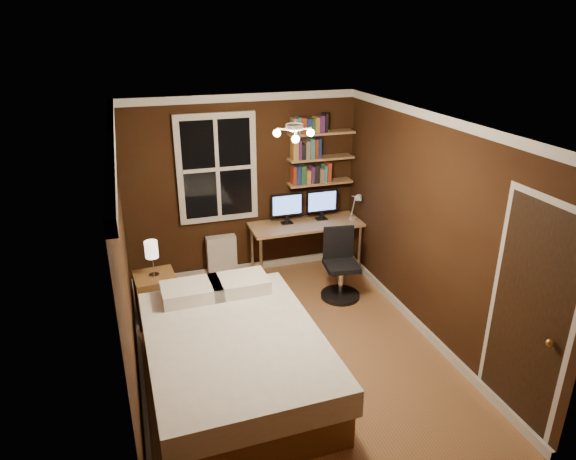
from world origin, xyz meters
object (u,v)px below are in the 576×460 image
object	(u,v)px
nightstand	(157,297)
monitor_left	(287,209)
desk	(306,227)
desk_lamp	(356,206)
bed	(234,358)
office_chair	(340,272)
radiator	(222,257)
bedside_lamp	(152,259)
monitor_right	(322,205)

from	to	relation	value
nightstand	monitor_left	world-z (taller)	monitor_left
nightstand	desk	size ratio (longest dim) A/B	0.37
nightstand	desk_lamp	distance (m)	2.94
bed	office_chair	size ratio (longest dim) A/B	2.45
nightstand	radiator	world-z (taller)	radiator
bed	desk_lamp	world-z (taller)	desk_lamp
nightstand	bedside_lamp	distance (m)	0.51
bedside_lamp	desk	world-z (taller)	bedside_lamp
bedside_lamp	radiator	distance (m)	1.38
bed	monitor_left	world-z (taller)	monitor_left
bedside_lamp	monitor_left	size ratio (longest dim) A/B	0.96
desk_lamp	monitor_right	bearing A→B (deg)	154.24
bedside_lamp	radiator	bearing A→B (deg)	41.89
bedside_lamp	bed	bearing A→B (deg)	-67.51
radiator	monitor_right	world-z (taller)	monitor_right
bed	monitor_left	xyz separation A→B (m)	(1.25, 2.24, 0.64)
radiator	office_chair	xyz separation A→B (m)	(1.36, -1.01, 0.04)
bed	monitor_right	distance (m)	2.92
bed	monitor_right	bearing A→B (deg)	50.50
monitor_right	nightstand	bearing A→B (deg)	-162.91
office_chair	monitor_right	bearing A→B (deg)	93.26
monitor_left	office_chair	bearing A→B (deg)	-63.40
office_chair	bed	bearing A→B (deg)	-133.38
bedside_lamp	monitor_right	xyz separation A→B (m)	(2.38, 0.73, 0.16)
radiator	monitor_left	xyz separation A→B (m)	(0.91, -0.12, 0.65)
nightstand	bed	bearing A→B (deg)	-72.28
desk	nightstand	bearing A→B (deg)	-162.88
bed	bedside_lamp	xyz separation A→B (m)	(-0.62, 1.51, 0.48)
radiator	desk_lamp	xyz separation A→B (m)	(1.85, -0.33, 0.66)
desk	desk_lamp	xyz separation A→B (m)	(0.69, -0.13, 0.28)
monitor_right	desk_lamp	bearing A→B (deg)	-25.76
desk	monitor_left	distance (m)	0.38
radiator	desk_lamp	distance (m)	2.00
monitor_right	office_chair	distance (m)	1.08
monitor_right	desk_lamp	world-z (taller)	desk_lamp
nightstand	radiator	distance (m)	1.28
bed	radiator	bearing A→B (deg)	80.68
bedside_lamp	desk	size ratio (longest dim) A/B	0.28
desk_lamp	desk	bearing A→B (deg)	169.45
desk	monitor_left	bearing A→B (deg)	162.99
bedside_lamp	desk_lamp	xyz separation A→B (m)	(2.81, 0.53, 0.16)
bedside_lamp	office_chair	xyz separation A→B (m)	(2.31, -0.15, -0.46)
bedside_lamp	monitor_right	bearing A→B (deg)	17.09
bed	nightstand	xyz separation A→B (m)	(-0.62, 1.51, -0.03)
bedside_lamp	nightstand	bearing A→B (deg)	0.00
bedside_lamp	desk	bearing A→B (deg)	17.12
nightstand	monitor_left	distance (m)	2.12
radiator	office_chair	world-z (taller)	office_chair
bed	desk_lamp	xyz separation A→B (m)	(2.19, 2.03, 0.64)
bedside_lamp	radiator	world-z (taller)	bedside_lamp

